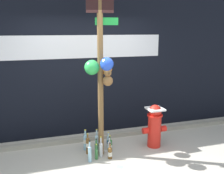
# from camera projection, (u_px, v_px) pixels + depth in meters

# --- Properties ---
(ground_plane) EXTENTS (14.00, 14.00, 0.00)m
(ground_plane) POSITION_uv_depth(u_px,v_px,m) (108.00, 169.00, 4.17)
(ground_plane) COLOR #ADA899
(building_wall) EXTENTS (10.00, 0.21, 3.13)m
(building_wall) POSITION_uv_depth(u_px,v_px,m) (86.00, 60.00, 5.36)
(building_wall) COLOR black
(building_wall) RESTS_ON ground_plane
(curb_strip) EXTENTS (8.00, 0.12, 0.08)m
(curb_strip) POSITION_uv_depth(u_px,v_px,m) (92.00, 138.00, 5.26)
(curb_strip) COLOR gray
(curb_strip) RESTS_ON ground_plane
(memorial_post) EXTENTS (0.58, 0.59, 2.81)m
(memorial_post) POSITION_uv_depth(u_px,v_px,m) (101.00, 62.00, 4.29)
(memorial_post) COLOR brown
(memorial_post) RESTS_ON ground_plane
(fire_hydrant) EXTENTS (0.48, 0.31, 0.82)m
(fire_hydrant) POSITION_uv_depth(u_px,v_px,m) (155.00, 125.00, 4.89)
(fire_hydrant) COLOR red
(fire_hydrant) RESTS_ON ground_plane
(bottle_0) EXTENTS (0.07, 0.07, 0.39)m
(bottle_0) POSITION_uv_depth(u_px,v_px,m) (88.00, 145.00, 4.64)
(bottle_0) COLOR brown
(bottle_0) RESTS_ON ground_plane
(bottle_1) EXTENTS (0.08, 0.08, 0.29)m
(bottle_1) POSITION_uv_depth(u_px,v_px,m) (110.00, 145.00, 4.78)
(bottle_1) COLOR #337038
(bottle_1) RESTS_ON ground_plane
(bottle_2) EXTENTS (0.06, 0.06, 0.38)m
(bottle_2) POSITION_uv_depth(u_px,v_px,m) (101.00, 149.00, 4.53)
(bottle_2) COLOR silver
(bottle_2) RESTS_ON ground_plane
(bottle_3) EXTENTS (0.07, 0.07, 0.40)m
(bottle_3) POSITION_uv_depth(u_px,v_px,m) (85.00, 141.00, 4.79)
(bottle_3) COLOR #93CCE0
(bottle_3) RESTS_ON ground_plane
(bottle_4) EXTENTS (0.06, 0.06, 0.28)m
(bottle_4) POSITION_uv_depth(u_px,v_px,m) (96.00, 153.00, 4.46)
(bottle_4) COLOR #337038
(bottle_4) RESTS_ON ground_plane
(bottle_5) EXTENTS (0.07, 0.07, 0.30)m
(bottle_5) POSITION_uv_depth(u_px,v_px,m) (110.00, 153.00, 4.47)
(bottle_5) COLOR brown
(bottle_5) RESTS_ON ground_plane
(bottle_6) EXTENTS (0.07, 0.07, 0.32)m
(bottle_6) POSITION_uv_depth(u_px,v_px,m) (108.00, 141.00, 4.87)
(bottle_6) COLOR #B2DBEA
(bottle_6) RESTS_ON ground_plane
(bottle_7) EXTENTS (0.06, 0.06, 0.38)m
(bottle_7) POSITION_uv_depth(u_px,v_px,m) (90.00, 153.00, 4.36)
(bottle_7) COLOR #93CCE0
(bottle_7) RESTS_ON ground_plane
(bottle_8) EXTENTS (0.06, 0.06, 0.32)m
(bottle_8) POSITION_uv_depth(u_px,v_px,m) (96.00, 149.00, 4.57)
(bottle_8) COLOR #337038
(bottle_8) RESTS_ON ground_plane
(bottle_9) EXTENTS (0.06, 0.06, 0.33)m
(bottle_9) POSITION_uv_depth(u_px,v_px,m) (100.00, 140.00, 4.93)
(bottle_9) COLOR brown
(bottle_9) RESTS_ON ground_plane
(bottle_10) EXTENTS (0.06, 0.06, 0.32)m
(bottle_10) POSITION_uv_depth(u_px,v_px,m) (109.00, 147.00, 4.67)
(bottle_10) COLOR silver
(bottle_10) RESTS_ON ground_plane
(bottle_11) EXTENTS (0.06, 0.06, 0.42)m
(bottle_11) POSITION_uv_depth(u_px,v_px,m) (97.00, 142.00, 4.75)
(bottle_11) COLOR #B2DBEA
(bottle_11) RESTS_ON ground_plane
(litter_0) EXTENTS (0.10, 0.09, 0.01)m
(litter_0) POSITION_uv_depth(u_px,v_px,m) (105.00, 150.00, 4.79)
(litter_0) COLOR silver
(litter_0) RESTS_ON ground_plane
(litter_1) EXTENTS (0.14, 0.14, 0.01)m
(litter_1) POSITION_uv_depth(u_px,v_px,m) (120.00, 166.00, 4.23)
(litter_1) COLOR #8C99B2
(litter_1) RESTS_ON ground_plane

